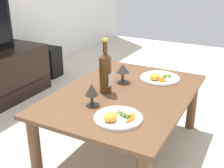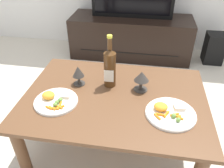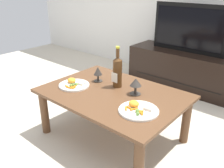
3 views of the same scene
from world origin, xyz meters
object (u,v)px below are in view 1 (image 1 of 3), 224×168
at_px(dining_table, 125,102).
at_px(goblet_right, 123,70).
at_px(wine_bottle, 105,71).
at_px(dinner_plate_right, 159,78).
at_px(goblet_left, 92,91).
at_px(dinner_plate_left, 118,117).
at_px(floor_speaker, 50,62).

distance_m(dining_table, goblet_right, 0.24).
height_order(wine_bottle, dinner_plate_right, wine_bottle).
relative_size(goblet_left, dinner_plate_right, 0.48).
bearing_deg(goblet_right, dinner_plate_left, -157.03).
height_order(dining_table, floor_speaker, dining_table).
distance_m(floor_speaker, dinner_plate_right, 1.64).
bearing_deg(wine_bottle, goblet_left, -173.58).
relative_size(floor_speaker, dinner_plate_left, 1.30).
bearing_deg(goblet_left, dinner_plate_left, -112.38).
relative_size(dinner_plate_left, dinner_plate_right, 0.93).
distance_m(dining_table, goblet_left, 0.31).
distance_m(wine_bottle, dinner_plate_left, 0.40).
xyz_separation_m(floor_speaker, goblet_right, (-0.77, -1.30, 0.35)).
xyz_separation_m(dining_table, floor_speaker, (0.93, 1.39, -0.19)).
distance_m(dining_table, wine_bottle, 0.24).
xyz_separation_m(wine_bottle, goblet_left, (-0.21, -0.02, -0.05)).
distance_m(wine_bottle, goblet_left, 0.21).
relative_size(floor_speaker, dinner_plate_right, 1.20).
height_order(floor_speaker, dinner_plate_left, dinner_plate_left).
bearing_deg(floor_speaker, dinner_plate_left, -130.76).
xyz_separation_m(dining_table, dinner_plate_left, (-0.34, -0.12, 0.08)).
distance_m(goblet_right, dinner_plate_left, 0.55).
bearing_deg(goblet_left, dining_table, -19.72).
bearing_deg(dinner_plate_left, goblet_left, 67.62).
height_order(floor_speaker, dinner_plate_right, dinner_plate_right).
height_order(wine_bottle, goblet_left, wine_bottle).
xyz_separation_m(dinner_plate_left, dinner_plate_right, (0.67, 0.00, -0.00)).
xyz_separation_m(wine_bottle, goblet_right, (0.21, -0.02, -0.05)).
relative_size(goblet_right, dinner_plate_left, 0.52).
bearing_deg(dinner_plate_right, floor_speaker, 68.45).
height_order(goblet_right, dinner_plate_left, goblet_right).
bearing_deg(dining_table, goblet_right, 30.26).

